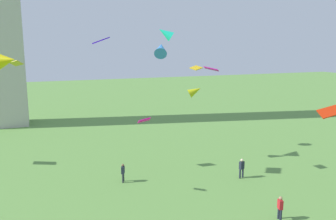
{
  "coord_description": "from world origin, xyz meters",
  "views": [
    {
      "loc": [
        -9.86,
        -7.38,
        12.13
      ],
      "look_at": [
        -0.69,
        15.84,
        7.52
      ],
      "focal_mm": 37.21,
      "sensor_mm": 36.0,
      "label": 1
    }
  ],
  "objects_px": {
    "kite_flying_2": "(101,40)",
    "kite_flying_9": "(165,33)",
    "kite_flying_10": "(161,49)",
    "kite_flying_8": "(196,68)",
    "kite_flying_4": "(195,91)",
    "kite_flying_5": "(2,61)",
    "kite_flying_6": "(211,69)",
    "kite_flying_3": "(329,112)",
    "person_1": "(280,207)",
    "person_3": "(242,167)",
    "kite_flying_1": "(144,120)",
    "person_2": "(123,172)",
    "kite_flying_0": "(16,63)"
  },
  "relations": [
    {
      "from": "person_2",
      "to": "kite_flying_2",
      "type": "xyz_separation_m",
      "value": [
        -1.4,
        0.82,
        11.61
      ]
    },
    {
      "from": "kite_flying_2",
      "to": "kite_flying_5",
      "type": "bearing_deg",
      "value": -1.25
    },
    {
      "from": "person_1",
      "to": "kite_flying_1",
      "type": "bearing_deg",
      "value": -140.31
    },
    {
      "from": "kite_flying_3",
      "to": "kite_flying_6",
      "type": "relative_size",
      "value": 1.44
    },
    {
      "from": "person_1",
      "to": "kite_flying_8",
      "type": "height_order",
      "value": "kite_flying_8"
    },
    {
      "from": "kite_flying_4",
      "to": "kite_flying_5",
      "type": "bearing_deg",
      "value": 148.04
    },
    {
      "from": "kite_flying_8",
      "to": "kite_flying_9",
      "type": "xyz_separation_m",
      "value": [
        0.1,
        8.0,
        3.35
      ]
    },
    {
      "from": "person_1",
      "to": "person_2",
      "type": "relative_size",
      "value": 1.03
    },
    {
      "from": "kite_flying_0",
      "to": "kite_flying_1",
      "type": "bearing_deg",
      "value": 67.42
    },
    {
      "from": "kite_flying_1",
      "to": "kite_flying_2",
      "type": "bearing_deg",
      "value": 26.19
    },
    {
      "from": "person_2",
      "to": "kite_flying_5",
      "type": "bearing_deg",
      "value": 162.89
    },
    {
      "from": "person_1",
      "to": "kite_flying_5",
      "type": "relative_size",
      "value": 0.82
    },
    {
      "from": "kite_flying_4",
      "to": "person_1",
      "type": "bearing_deg",
      "value": -158.71
    },
    {
      "from": "kite_flying_8",
      "to": "kite_flying_9",
      "type": "height_order",
      "value": "kite_flying_9"
    },
    {
      "from": "person_3",
      "to": "kite_flying_1",
      "type": "xyz_separation_m",
      "value": [
        -7.61,
        5.74,
        3.9
      ]
    },
    {
      "from": "person_1",
      "to": "kite_flying_10",
      "type": "relative_size",
      "value": 0.69
    },
    {
      "from": "person_2",
      "to": "kite_flying_9",
      "type": "height_order",
      "value": "kite_flying_9"
    },
    {
      "from": "person_3",
      "to": "kite_flying_2",
      "type": "relative_size",
      "value": 0.98
    },
    {
      "from": "kite_flying_6",
      "to": "kite_flying_0",
      "type": "bearing_deg",
      "value": 21.69
    },
    {
      "from": "person_2",
      "to": "kite_flying_9",
      "type": "relative_size",
      "value": 0.78
    },
    {
      "from": "kite_flying_8",
      "to": "kite_flying_9",
      "type": "distance_m",
      "value": 8.67
    },
    {
      "from": "person_2",
      "to": "kite_flying_9",
      "type": "distance_m",
      "value": 16.08
    },
    {
      "from": "kite_flying_3",
      "to": "kite_flying_6",
      "type": "xyz_separation_m",
      "value": [
        -10.66,
        1.48,
        3.8
      ]
    },
    {
      "from": "kite_flying_5",
      "to": "kite_flying_9",
      "type": "height_order",
      "value": "kite_flying_9"
    },
    {
      "from": "kite_flying_3",
      "to": "kite_flying_10",
      "type": "distance_m",
      "value": 16.78
    },
    {
      "from": "kite_flying_2",
      "to": "kite_flying_8",
      "type": "relative_size",
      "value": 1.64
    },
    {
      "from": "person_2",
      "to": "kite_flying_6",
      "type": "distance_m",
      "value": 12.39
    },
    {
      "from": "kite_flying_2",
      "to": "kite_flying_6",
      "type": "relative_size",
      "value": 1.49
    },
    {
      "from": "kite_flying_10",
      "to": "kite_flying_3",
      "type": "bearing_deg",
      "value": 157.47
    },
    {
      "from": "kite_flying_10",
      "to": "kite_flying_8",
      "type": "bearing_deg",
      "value": 130.4
    },
    {
      "from": "kite_flying_0",
      "to": "person_1",
      "type": "bearing_deg",
      "value": 17.95
    },
    {
      "from": "person_3",
      "to": "kite_flying_1",
      "type": "height_order",
      "value": "kite_flying_1"
    },
    {
      "from": "person_3",
      "to": "kite_flying_2",
      "type": "height_order",
      "value": "kite_flying_2"
    },
    {
      "from": "kite_flying_1",
      "to": "kite_flying_3",
      "type": "relative_size",
      "value": 0.73
    },
    {
      "from": "person_1",
      "to": "kite_flying_2",
      "type": "height_order",
      "value": "kite_flying_2"
    },
    {
      "from": "person_1",
      "to": "kite_flying_8",
      "type": "relative_size",
      "value": 1.53
    },
    {
      "from": "kite_flying_8",
      "to": "kite_flying_0",
      "type": "bearing_deg",
      "value": 83.18
    },
    {
      "from": "kite_flying_2",
      "to": "kite_flying_9",
      "type": "xyz_separation_m",
      "value": [
        8.32,
        6.48,
        0.93
      ]
    },
    {
      "from": "person_3",
      "to": "kite_flying_5",
      "type": "xyz_separation_m",
      "value": [
        -18.95,
        -6.7,
        10.34
      ]
    },
    {
      "from": "person_2",
      "to": "kite_flying_8",
      "type": "distance_m",
      "value": 11.47
    },
    {
      "from": "kite_flying_5",
      "to": "kite_flying_10",
      "type": "height_order",
      "value": "kite_flying_10"
    },
    {
      "from": "kite_flying_5",
      "to": "kite_flying_10",
      "type": "relative_size",
      "value": 0.85
    },
    {
      "from": "kite_flying_4",
      "to": "kite_flying_5",
      "type": "distance_m",
      "value": 21.55
    },
    {
      "from": "kite_flying_2",
      "to": "kite_flying_6",
      "type": "distance_m",
      "value": 9.85
    },
    {
      "from": "kite_flying_2",
      "to": "kite_flying_9",
      "type": "bearing_deg",
      "value": 160.34
    },
    {
      "from": "kite_flying_10",
      "to": "kite_flying_0",
      "type": "bearing_deg",
      "value": 46.1
    },
    {
      "from": "person_1",
      "to": "kite_flying_2",
      "type": "bearing_deg",
      "value": -122.49
    },
    {
      "from": "person_3",
      "to": "kite_flying_0",
      "type": "height_order",
      "value": "kite_flying_0"
    },
    {
      "from": "kite_flying_5",
      "to": "kite_flying_6",
      "type": "distance_m",
      "value": 14.68
    },
    {
      "from": "person_3",
      "to": "kite_flying_3",
      "type": "relative_size",
      "value": 1.01
    }
  ]
}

